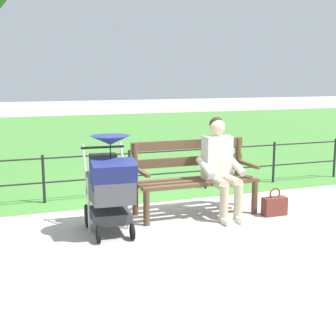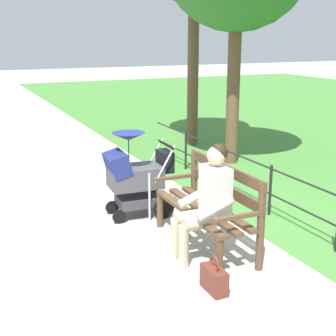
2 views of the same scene
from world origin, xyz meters
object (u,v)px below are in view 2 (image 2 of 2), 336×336
person_on_bench (206,200)px  stroller (135,174)px  park_bench (211,202)px  handbag (214,279)px

person_on_bench → stroller: size_ratio=1.11×
person_on_bench → stroller: person_on_bench is taller
park_bench → stroller: bearing=20.5°
park_bench → person_on_bench: bearing=142.0°
handbag → park_bench: bearing=-27.2°
park_bench → handbag: 1.14m
park_bench → handbag: size_ratio=4.33×
park_bench → handbag: (-0.95, 0.49, -0.40)m
stroller → handbag: (-2.19, 0.03, -0.47)m
stroller → handbag: stroller is taller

